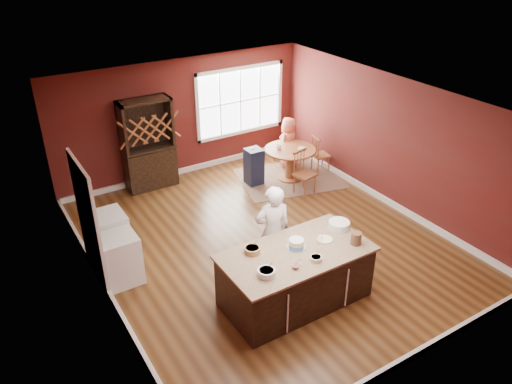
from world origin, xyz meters
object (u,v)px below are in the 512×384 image
chair_east (321,153)px  hutch (148,144)px  kitchen_island (295,277)px  chair_south (305,173)px  washer (120,259)px  high_chair (254,166)px  seated_woman (288,143)px  chair_north (284,142)px  dryer (108,239)px  layer_cake (296,243)px  baker (273,231)px  toddler (254,148)px  dining_table (290,158)px

chair_east → hutch: 3.99m
kitchen_island → chair_south: bearing=50.8°
kitchen_island → washer: kitchen_island is taller
high_chair → seated_woman: bearing=15.9°
kitchen_island → chair_north: bearing=57.3°
hutch → dryer: 2.90m
kitchen_island → layer_cake: 0.56m
baker → chair_east: size_ratio=1.81×
high_chair → hutch: bearing=152.5°
baker → chair_south: size_ratio=1.67×
chair_east → dryer: bearing=107.2°
chair_north → toddler: (-1.17, -0.50, 0.30)m
layer_cake → toddler: (1.56, 3.76, -0.18)m
dining_table → chair_north: chair_north is taller
layer_cake → seated_woman: seated_woman is taller
chair_north → seated_woman: (-0.08, -0.31, 0.11)m
kitchen_island → seated_woman: seated_woman is taller
kitchen_island → chair_south: size_ratio=2.32×
toddler → dryer: size_ratio=0.28×
chair_south → high_chair: 1.20m
chair_north → washer: size_ratio=1.20×
washer → chair_north: bearing=26.4°
toddler → dryer: toddler is taller
dining_table → chair_east: 0.86m
kitchen_island → baker: baker is taller
baker → dryer: 2.87m
seated_woman → dining_table: bearing=34.9°
toddler → dryer: 4.01m
baker → seated_woman: 4.21m
toddler → dining_table: bearing=-25.0°
dining_table → washer: (-4.52, -1.61, -0.10)m
kitchen_island → chair_east: 4.73m
high_chair → washer: high_chair is taller
dining_table → washer: bearing=-160.4°
seated_woman → toddler: size_ratio=4.84×
baker → chair_north: baker is taller
seated_woman → washer: seated_woman is taller
layer_cake → dryer: 3.33m
dryer → layer_cake: bearing=-47.8°
chair_south → washer: (-4.39, -0.86, -0.06)m
dining_table → baker: 3.59m
hutch → dryer: (-1.67, -2.30, -0.55)m
baker → chair_east: (3.15, 2.68, -0.37)m
chair_south → chair_north: 1.69m
chair_south → washer: chair_south is taller
chair_east → washer: (-5.37, -1.55, -0.03)m
chair_east → dining_table: bearing=93.5°
seated_woman → hutch: size_ratio=0.62×
layer_cake → high_chair: bearing=67.8°
high_chair → washer: 4.13m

